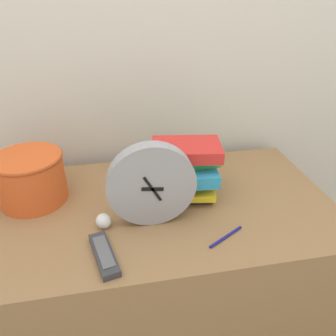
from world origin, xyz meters
name	(u,v)px	position (x,y,z in m)	size (l,w,h in m)	color
wall_back	(128,47)	(0.00, 0.70, 1.20)	(6.00, 0.04, 2.40)	silver
desk	(149,288)	(0.00, 0.31, 0.39)	(1.22, 0.63, 0.78)	olive
desk_clock	(152,185)	(0.01, 0.23, 0.91)	(0.26, 0.05, 0.26)	#99999E
book_stack	(182,170)	(0.13, 0.36, 0.87)	(0.27, 0.21, 0.18)	#232328
basket	(30,177)	(-0.35, 0.41, 0.86)	(0.22, 0.22, 0.16)	#E05623
tv_remote	(104,254)	(-0.13, 0.10, 0.79)	(0.08, 0.17, 0.02)	#333338
crumpled_paper_ball	(104,221)	(-0.13, 0.23, 0.80)	(0.05, 0.05, 0.05)	white
pen	(226,237)	(0.20, 0.12, 0.78)	(0.12, 0.07, 0.01)	navy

